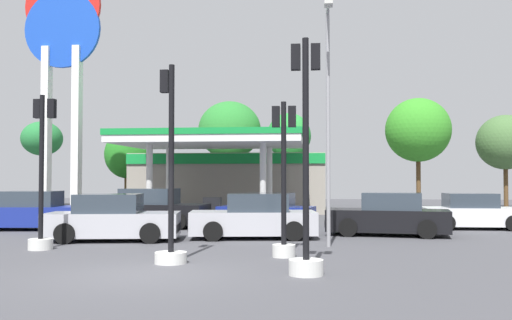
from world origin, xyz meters
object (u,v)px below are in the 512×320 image
Objects in this scene: station_pole_sign at (62,56)px; tree_0 at (42,139)px; car_4 at (153,210)px; car_2 at (473,213)px; tree_1 at (127,155)px; car_6 at (267,211)px; corner_streetlamp at (328,104)px; tree_2 at (230,130)px; traffic_signal_0 at (284,195)px; car_3 at (113,219)px; traffic_signal_1 at (306,195)px; traffic_signal_3 at (170,207)px; car_5 at (388,216)px; traffic_signal_2 at (42,193)px; tree_4 at (418,130)px; car_1 at (254,218)px; tree_5 at (505,142)px; tree_3 at (289,136)px; car_0 at (29,212)px.

tree_0 is (-6.71, 10.88, -3.66)m from station_pole_sign.
car_2 is at bearing 2.76° from car_4.
car_6 is at bearing -50.48° from tree_1.
car_2 is at bearing 48.66° from corner_streetlamp.
car_2 is at bearing -51.39° from tree_2.
car_4 is at bearing -38.02° from station_pole_sign.
tree_1 reaches higher than traffic_signal_0.
car_3 is at bearing 151.74° from traffic_signal_0.
traffic_signal_3 is at bearing 158.87° from traffic_signal_1.
car_5 is at bearing -64.82° from tree_2.
traffic_signal_2 is 0.84× the size of tree_1.
traffic_signal_3 reaches higher than car_4.
corner_streetlamp is at bearing -47.17° from tree_0.
car_6 is at bearing -123.14° from tree_4.
tree_2 is at bearing 101.29° from car_1.
station_pole_sign is at bearing 141.56° from car_1.
tree_5 is (13.74, 24.81, 2.91)m from traffic_signal_0.
tree_5 reaches higher than car_2.
tree_2 is 13.14m from tree_4.
traffic_signal_3 reaches higher than car_2.
tree_0 is at bearing 176.27° from tree_4.
tree_2 is at bearing 173.69° from tree_3.
station_pole_sign reaches higher than car_4.
car_1 is 0.72× the size of tree_0.
car_1 is at bearing -13.39° from car_0.
station_pole_sign reaches higher than traffic_signal_3.
tree_3 is (5.04, 16.10, 4.32)m from car_4.
traffic_signal_0 is (1.32, -4.46, 0.94)m from car_1.
corner_streetlamp is at bearing -73.78° from tree_2.
traffic_signal_2 reaches higher than traffic_signal_0.
tree_2 is at bearing 106.22° from corner_streetlamp.
traffic_signal_3 is 26.84m from tree_2.
traffic_signal_3 is at bearing -70.92° from car_4.
tree_2 reaches higher than corner_streetlamp.
station_pole_sign reaches higher than corner_streetlamp.
car_2 is 0.56× the size of tree_4.
traffic_signal_0 is at bearing -28.26° from car_3.
car_6 is at bearing 9.47° from car_4.
tree_0 is at bearing 141.26° from car_5.
tree_1 is (-6.08, 14.04, 2.99)m from car_4.
tree_3 is at bearing 93.63° from traffic_signal_1.
tree_0 is at bearing 140.00° from car_6.
station_pole_sign is 16.60m from car_1.
car_0 is 5.00m from car_4.
traffic_signal_2 is (-10.70, -5.25, 0.95)m from car_5.
car_5 is 0.62× the size of tree_4.
car_5 is 19.50m from tree_3.
traffic_signal_3 is at bearing -138.30° from corner_streetlamp.
car_3 is 0.73× the size of tree_0.
car_5 is 0.94× the size of traffic_signal_3.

